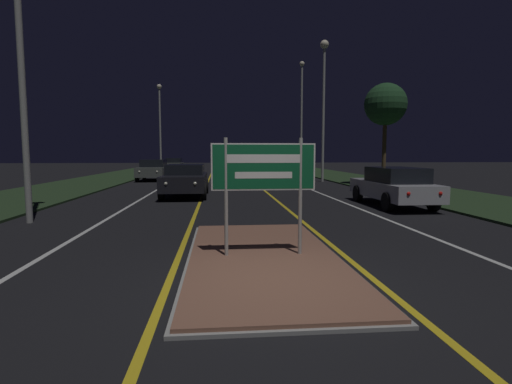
% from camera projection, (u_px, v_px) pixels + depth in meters
% --- Properties ---
extents(ground_plane, '(160.00, 160.00, 0.00)m').
position_uv_depth(ground_plane, '(275.00, 286.00, 5.95)').
color(ground_plane, black).
extents(median_island, '(2.82, 6.28, 0.10)m').
position_uv_depth(median_island, '(263.00, 258.00, 7.45)').
color(median_island, '#999993').
rests_on(median_island, ground_plane).
extents(verge_left, '(5.00, 100.00, 0.08)m').
position_uv_depth(verge_left, '(80.00, 185.00, 24.90)').
color(verge_left, '#23381E').
rests_on(verge_left, ground_plane).
extents(verge_right, '(5.00, 100.00, 0.08)m').
position_uv_depth(verge_right, '(374.00, 183.00, 26.64)').
color(verge_right, '#23381E').
rests_on(verge_right, ground_plane).
extents(centre_line_yellow_left, '(0.12, 70.00, 0.01)m').
position_uv_depth(centre_line_yellow_left, '(209.00, 179.00, 30.59)').
color(centre_line_yellow_left, gold).
rests_on(centre_line_yellow_left, ground_plane).
extents(centre_line_yellow_right, '(0.12, 70.00, 0.01)m').
position_uv_depth(centre_line_yellow_right, '(250.00, 179.00, 30.88)').
color(centre_line_yellow_right, gold).
rests_on(centre_line_yellow_right, ground_plane).
extents(lane_line_white_left, '(0.12, 70.00, 0.01)m').
position_uv_depth(lane_line_white_left, '(175.00, 179.00, 30.35)').
color(lane_line_white_left, silver).
rests_on(lane_line_white_left, ground_plane).
extents(lane_line_white_right, '(0.12, 70.00, 0.01)m').
position_uv_depth(lane_line_white_right, '(284.00, 179.00, 31.12)').
color(lane_line_white_right, silver).
rests_on(lane_line_white_right, ground_plane).
extents(edge_line_white_left, '(0.10, 70.00, 0.01)m').
position_uv_depth(edge_line_white_left, '(134.00, 180.00, 30.07)').
color(edge_line_white_left, silver).
rests_on(edge_line_white_left, ground_plane).
extents(edge_line_white_right, '(0.10, 70.00, 0.01)m').
position_uv_depth(edge_line_white_right, '(321.00, 179.00, 31.39)').
color(edge_line_white_right, silver).
rests_on(edge_line_white_right, ground_plane).
extents(highway_sign, '(1.91, 0.07, 2.16)m').
position_uv_depth(highway_sign, '(264.00, 173.00, 7.29)').
color(highway_sign, '#9E9E99').
rests_on(highway_sign, median_island).
extents(streetlight_left_far, '(0.47, 0.47, 8.85)m').
position_uv_depth(streetlight_left_far, '(160.00, 119.00, 39.99)').
color(streetlight_left_far, '#9E9E99').
rests_on(streetlight_left_far, ground_plane).
extents(streetlight_right_near, '(0.59, 0.59, 9.68)m').
position_uv_depth(streetlight_right_near, '(324.00, 87.00, 27.43)').
color(streetlight_right_near, '#9E9E99').
rests_on(streetlight_right_near, ground_plane).
extents(streetlight_right_far, '(0.44, 0.44, 10.18)m').
position_uv_depth(streetlight_right_far, '(302.00, 109.00, 35.94)').
color(streetlight_right_far, '#9E9E99').
rests_on(streetlight_right_far, ground_plane).
extents(car_receding_0, '(1.86, 4.80, 1.46)m').
position_uv_depth(car_receding_0, '(393.00, 186.00, 14.98)').
color(car_receding_0, '#B7B7BC').
rests_on(car_receding_0, ground_plane).
extents(car_receding_1, '(2.00, 4.12, 1.35)m').
position_uv_depth(car_receding_1, '(275.00, 173.00, 26.27)').
color(car_receding_1, silver).
rests_on(car_receding_1, ground_plane).
extents(car_receding_2, '(1.94, 4.75, 1.46)m').
position_uv_depth(car_receding_2, '(256.00, 166.00, 37.63)').
color(car_receding_2, '#4C514C').
rests_on(car_receding_2, ground_plane).
extents(car_receding_3, '(1.95, 4.12, 1.35)m').
position_uv_depth(car_receding_3, '(245.00, 164.00, 48.64)').
color(car_receding_3, black).
rests_on(car_receding_3, ground_plane).
extents(car_approaching_0, '(2.01, 4.66, 1.47)m').
position_uv_depth(car_approaching_0, '(185.00, 179.00, 18.36)').
color(car_approaching_0, black).
rests_on(car_approaching_0, ground_plane).
extents(car_approaching_1, '(2.04, 4.40, 1.54)m').
position_uv_depth(car_approaching_1, '(153.00, 170.00, 29.29)').
color(car_approaching_1, '#4C514C').
rests_on(car_approaching_1, ground_plane).
extents(car_approaching_2, '(1.97, 4.25, 1.45)m').
position_uv_depth(car_approaching_2, '(174.00, 164.00, 44.92)').
color(car_approaching_2, '#4C514C').
rests_on(car_approaching_2, ground_plane).
extents(roadside_palm_right, '(2.49, 2.49, 6.05)m').
position_uv_depth(roadside_palm_right, '(386.00, 105.00, 23.66)').
color(roadside_palm_right, '#4C3823').
rests_on(roadside_palm_right, verge_right).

